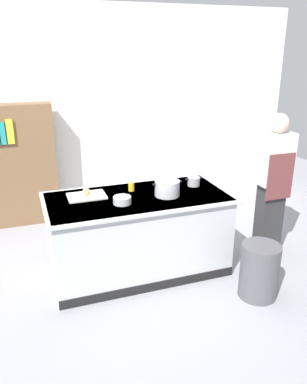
{
  "coord_description": "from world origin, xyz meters",
  "views": [
    {
      "loc": [
        -1.13,
        -3.7,
        2.39
      ],
      "look_at": [
        0.25,
        0.2,
        0.85
      ],
      "focal_mm": 36.23,
      "sensor_mm": 36.0,
      "label": 1
    }
  ],
  "objects_px": {
    "sauce_pan": "(194,181)",
    "juice_cup": "(131,186)",
    "onion": "(86,192)",
    "stock_pot": "(167,188)",
    "mixing_bowl": "(122,200)",
    "person_chef": "(273,182)",
    "trash_bin": "(259,271)",
    "bookshelf": "(15,166)"
  },
  "relations": [
    {
      "from": "juice_cup",
      "to": "person_chef",
      "type": "relative_size",
      "value": 0.06
    },
    {
      "from": "onion",
      "to": "juice_cup",
      "type": "relative_size",
      "value": 0.83
    },
    {
      "from": "stock_pot",
      "to": "juice_cup",
      "type": "height_order",
      "value": "stock_pot"
    },
    {
      "from": "trash_bin",
      "to": "mixing_bowl",
      "type": "bearing_deg",
      "value": 148.8
    },
    {
      "from": "person_chef",
      "to": "bookshelf",
      "type": "height_order",
      "value": "person_chef"
    },
    {
      "from": "stock_pot",
      "to": "juice_cup",
      "type": "xyz_separation_m",
      "value": [
        -0.32,
        0.27,
        -0.03
      ]
    },
    {
      "from": "stock_pot",
      "to": "sauce_pan",
      "type": "height_order",
      "value": "stock_pot"
    },
    {
      "from": "mixing_bowl",
      "to": "sauce_pan",
      "type": "bearing_deg",
      "value": 16.02
    },
    {
      "from": "sauce_pan",
      "to": "bookshelf",
      "type": "relative_size",
      "value": 0.12
    },
    {
      "from": "juice_cup",
      "to": "trash_bin",
      "type": "height_order",
      "value": "juice_cup"
    },
    {
      "from": "sauce_pan",
      "to": "trash_bin",
      "type": "height_order",
      "value": "sauce_pan"
    },
    {
      "from": "stock_pot",
      "to": "person_chef",
      "type": "relative_size",
      "value": 0.19
    },
    {
      "from": "person_chef",
      "to": "bookshelf",
      "type": "distance_m",
      "value": 3.43
    },
    {
      "from": "trash_bin",
      "to": "bookshelf",
      "type": "bearing_deg",
      "value": 129.71
    },
    {
      "from": "mixing_bowl",
      "to": "trash_bin",
      "type": "bearing_deg",
      "value": -31.2
    },
    {
      "from": "stock_pot",
      "to": "sauce_pan",
      "type": "relative_size",
      "value": 1.61
    },
    {
      "from": "onion",
      "to": "stock_pot",
      "type": "bearing_deg",
      "value": -15.88
    },
    {
      "from": "onion",
      "to": "stock_pot",
      "type": "height_order",
      "value": "stock_pot"
    },
    {
      "from": "onion",
      "to": "stock_pot",
      "type": "distance_m",
      "value": 0.86
    },
    {
      "from": "sauce_pan",
      "to": "trash_bin",
      "type": "bearing_deg",
      "value": -73.96
    },
    {
      "from": "sauce_pan",
      "to": "person_chef",
      "type": "height_order",
      "value": "person_chef"
    },
    {
      "from": "trash_bin",
      "to": "person_chef",
      "type": "distance_m",
      "value": 1.16
    },
    {
      "from": "juice_cup",
      "to": "person_chef",
      "type": "xyz_separation_m",
      "value": [
        1.63,
        -0.32,
        -0.04
      ]
    },
    {
      "from": "trash_bin",
      "to": "stock_pot",
      "type": "bearing_deg",
      "value": 130.91
    },
    {
      "from": "sauce_pan",
      "to": "juice_cup",
      "type": "xyz_separation_m",
      "value": [
        -0.73,
        0.07,
        -0.0
      ]
    },
    {
      "from": "sauce_pan",
      "to": "mixing_bowl",
      "type": "bearing_deg",
      "value": -163.98
    },
    {
      "from": "onion",
      "to": "juice_cup",
      "type": "xyz_separation_m",
      "value": [
        0.51,
        0.03,
        -0.01
      ]
    },
    {
      "from": "stock_pot",
      "to": "trash_bin",
      "type": "height_order",
      "value": "stock_pot"
    },
    {
      "from": "person_chef",
      "to": "bookshelf",
      "type": "relative_size",
      "value": 1.01
    },
    {
      "from": "mixing_bowl",
      "to": "person_chef",
      "type": "bearing_deg",
      "value": 0.56
    },
    {
      "from": "onion",
      "to": "stock_pot",
      "type": "xyz_separation_m",
      "value": [
        0.83,
        -0.24,
        0.02
      ]
    },
    {
      "from": "onion",
      "to": "juice_cup",
      "type": "distance_m",
      "value": 0.51
    },
    {
      "from": "sauce_pan",
      "to": "trash_bin",
      "type": "distance_m",
      "value": 1.23
    },
    {
      "from": "onion",
      "to": "mixing_bowl",
      "type": "height_order",
      "value": "onion"
    },
    {
      "from": "mixing_bowl",
      "to": "bookshelf",
      "type": "distance_m",
      "value": 2.19
    },
    {
      "from": "juice_cup",
      "to": "sauce_pan",
      "type": "bearing_deg",
      "value": -5.6
    },
    {
      "from": "juice_cup",
      "to": "person_chef",
      "type": "distance_m",
      "value": 1.66
    },
    {
      "from": "mixing_bowl",
      "to": "person_chef",
      "type": "height_order",
      "value": "person_chef"
    },
    {
      "from": "trash_bin",
      "to": "bookshelf",
      "type": "xyz_separation_m",
      "value": [
        -2.22,
        2.67,
        0.57
      ]
    },
    {
      "from": "onion",
      "to": "trash_bin",
      "type": "height_order",
      "value": "onion"
    },
    {
      "from": "mixing_bowl",
      "to": "person_chef",
      "type": "distance_m",
      "value": 1.83
    },
    {
      "from": "mixing_bowl",
      "to": "person_chef",
      "type": "xyz_separation_m",
      "value": [
        1.83,
        0.02,
        -0.02
      ]
    }
  ]
}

